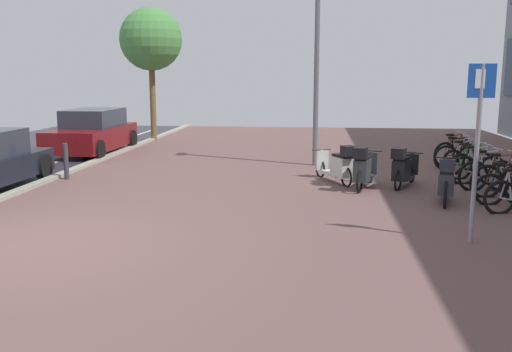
# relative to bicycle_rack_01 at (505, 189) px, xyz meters

# --- Properties ---
(ground) EXTENTS (21.00, 40.00, 0.13)m
(ground) POSITION_rel_bicycle_rack_01_xyz_m (-6.45, -3.56, -0.35)
(ground) COLOR #2E2A35
(bicycle_rack_01) EXTENTS (1.29, 0.48, 0.92)m
(bicycle_rack_01) POSITION_rel_bicycle_rack_01_xyz_m (0.00, 0.00, 0.00)
(bicycle_rack_01) COLOR black
(bicycle_rack_01) RESTS_ON ground
(bicycle_rack_02) EXTENTS (1.39, 0.48, 1.02)m
(bicycle_rack_02) POSITION_rel_bicycle_rack_01_xyz_m (0.15, 0.72, 0.03)
(bicycle_rack_02) COLOR black
(bicycle_rack_02) RESTS_ON ground
(bicycle_rack_03) EXTENTS (1.35, 0.48, 0.98)m
(bicycle_rack_03) POSITION_rel_bicycle_rack_01_xyz_m (0.07, 1.43, 0.02)
(bicycle_rack_03) COLOR black
(bicycle_rack_03) RESTS_ON ground
(bicycle_rack_04) EXTENTS (1.40, 0.48, 0.99)m
(bicycle_rack_04) POSITION_rel_bicycle_rack_01_xyz_m (0.06, 2.15, 0.02)
(bicycle_rack_04) COLOR black
(bicycle_rack_04) RESTS_ON ground
(bicycle_rack_05) EXTENTS (1.27, 0.59, 0.96)m
(bicycle_rack_05) POSITION_rel_bicycle_rack_01_xyz_m (0.12, 2.86, 0.01)
(bicycle_rack_05) COLOR black
(bicycle_rack_05) RESTS_ON ground
(bicycle_rack_06) EXTENTS (1.25, 0.62, 0.96)m
(bicycle_rack_06) POSITION_rel_bicycle_rack_01_xyz_m (0.09, 3.58, 0.01)
(bicycle_rack_06) COLOR black
(bicycle_rack_06) RESTS_ON ground
(bicycle_rack_07) EXTENTS (1.37, 0.48, 0.97)m
(bicycle_rack_07) POSITION_rel_bicycle_rack_01_xyz_m (0.13, 4.29, 0.02)
(bicycle_rack_07) COLOR black
(bicycle_rack_07) RESTS_ON ground
(bicycle_rack_08) EXTENTS (1.30, 0.61, 0.99)m
(bicycle_rack_08) POSITION_rel_bicycle_rack_01_xyz_m (0.21, 5.01, 0.02)
(bicycle_rack_08) COLOR black
(bicycle_rack_08) RESTS_ON ground
(scooter_near) EXTENTS (0.79, 1.75, 1.03)m
(scooter_near) POSITION_rel_bicycle_rack_01_xyz_m (-2.68, 1.26, 0.14)
(scooter_near) COLOR black
(scooter_near) RESTS_ON ground
(scooter_mid) EXTENTS (0.67, 1.72, 0.87)m
(scooter_mid) POSITION_rel_bicycle_rack_01_xyz_m (-1.13, 0.07, 0.07)
(scooter_mid) COLOR black
(scooter_mid) RESTS_ON ground
(scooter_far) EXTENTS (0.91, 1.54, 0.99)m
(scooter_far) POSITION_rel_bicycle_rack_01_xyz_m (-1.76, 1.54, 0.12)
(scooter_far) COLOR black
(scooter_far) RESTS_ON ground
(scooter_extra) EXTENTS (1.02, 1.65, 0.98)m
(scooter_extra) POSITION_rel_bicycle_rack_01_xyz_m (-3.23, 1.89, 0.11)
(scooter_extra) COLOR black
(scooter_extra) RESTS_ON ground
(parked_car_far) EXTENTS (1.87, 4.14, 1.44)m
(parked_car_far) POSITION_rel_bicycle_rack_01_xyz_m (-11.18, 6.47, 0.35)
(parked_car_far) COLOR maroon
(parked_car_far) RESTS_ON ground
(parking_sign) EXTENTS (0.40, 0.07, 2.72)m
(parking_sign) POSITION_rel_bicycle_rack_01_xyz_m (-1.36, -2.69, 1.34)
(parking_sign) COLOR gray
(parking_sign) RESTS_ON ground
(lamp_post) EXTENTS (0.20, 0.52, 6.02)m
(lamp_post) POSITION_rel_bicycle_rack_01_xyz_m (-3.78, 4.59, 3.01)
(lamp_post) COLOR slate
(lamp_post) RESTS_ON ground
(street_tree) EXTENTS (2.42, 2.42, 5.15)m
(street_tree) POSITION_rel_bicycle_rack_01_xyz_m (-10.22, 10.29, 3.59)
(street_tree) COLOR brown
(street_tree) RESTS_ON ground
(bollard_far) EXTENTS (0.12, 0.12, 0.90)m
(bollard_far) POSITION_rel_bicycle_rack_01_xyz_m (-9.93, 1.71, 0.12)
(bollard_far) COLOR #38383D
(bollard_far) RESTS_ON ground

